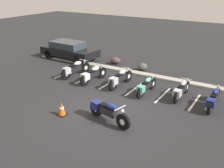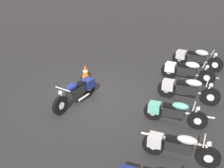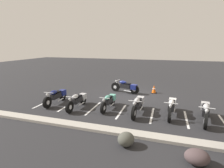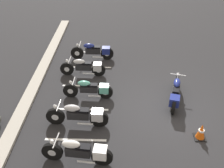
{
  "view_description": "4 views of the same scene",
  "coord_description": "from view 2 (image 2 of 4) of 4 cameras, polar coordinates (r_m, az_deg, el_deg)",
  "views": [
    {
      "loc": [
        5.56,
        -8.51,
        5.45
      ],
      "look_at": [
        -0.5,
        1.49,
        0.81
      ],
      "focal_mm": 42.0,
      "sensor_mm": 36.0,
      "label": 1
    },
    {
      "loc": [
        9.21,
        3.97,
        5.67
      ],
      "look_at": [
        0.36,
        0.84,
        0.93
      ],
      "focal_mm": 50.0,
      "sensor_mm": 36.0,
      "label": 2
    },
    {
      "loc": [
        -2.29,
        11.71,
        3.49
      ],
      "look_at": [
        1.17,
        0.67,
        0.86
      ],
      "focal_mm": 28.0,
      "sensor_mm": 36.0,
      "label": 3
    },
    {
      "loc": [
        -7.98,
        1.8,
        6.59
      ],
      "look_at": [
        0.09,
        2.05,
        1.06
      ],
      "focal_mm": 42.0,
      "sensor_mm": 36.0,
      "label": 4
    }
  ],
  "objects": [
    {
      "name": "stall_line_3",
      "position": [
        10.96,
        12.86,
        -5.11
      ],
      "size": [
        0.1,
        2.1,
        0.0
      ],
      "primitive_type": "cube",
      "color": "white",
      "rests_on": "ground"
    },
    {
      "name": "motorcycle_navy_featured",
      "position": [
        11.11,
        -6.39,
        -1.3
      ],
      "size": [
        2.21,
        0.85,
        0.88
      ],
      "rotation": [
        0.0,
        0.0,
        -0.24
      ],
      "color": "black",
      "rests_on": "ground"
    },
    {
      "name": "stall_line_1",
      "position": [
        13.81,
        14.7,
        1.63
      ],
      "size": [
        0.1,
        2.1,
        0.0
      ],
      "primitive_type": "cube",
      "color": "white",
      "rests_on": "ground"
    },
    {
      "name": "ground",
      "position": [
        11.52,
        -3.33,
        -2.75
      ],
      "size": [
        60.0,
        60.0,
        0.0
      ],
      "primitive_type": "plane",
      "color": "#262628"
    },
    {
      "name": "parked_bike_3",
      "position": [
        10.1,
        10.9,
        -5.02
      ],
      "size": [
        0.57,
        2.05,
        0.8
      ],
      "rotation": [
        0.0,
        0.0,
        1.54
      ],
      "color": "black",
      "rests_on": "ground"
    },
    {
      "name": "parked_bike_2",
      "position": [
        11.5,
        13.26,
        -0.88
      ],
      "size": [
        0.63,
        2.25,
        0.88
      ],
      "rotation": [
        0.0,
        0.0,
        1.52
      ],
      "color": "black",
      "rests_on": "ground"
    },
    {
      "name": "parked_bike_4",
      "position": [
        8.65,
        11.73,
        -11.06
      ],
      "size": [
        0.59,
        2.11,
        0.83
      ],
      "rotation": [
        0.0,
        0.0,
        1.54
      ],
      "color": "black",
      "rests_on": "ground"
    },
    {
      "name": "traffic_cone",
      "position": [
        13.0,
        -4.89,
        2.19
      ],
      "size": [
        0.4,
        0.4,
        0.6
      ],
      "color": "black",
      "rests_on": "ground"
    },
    {
      "name": "stall_line_2",
      "position": [
        12.36,
        13.89,
        -1.35
      ],
      "size": [
        0.1,
        2.1,
        0.0
      ],
      "primitive_type": "cube",
      "color": "white",
      "rests_on": "ground"
    },
    {
      "name": "stall_line_4",
      "position": [
        9.62,
        11.52,
        -9.93
      ],
      "size": [
        0.1,
        2.1,
        0.0
      ],
      "primitive_type": "cube",
      "color": "white",
      "rests_on": "ground"
    },
    {
      "name": "parked_bike_0",
      "position": [
        14.36,
        14.92,
        4.63
      ],
      "size": [
        0.73,
        2.25,
        0.89
      ],
      "rotation": [
        0.0,
        0.0,
        1.42
      ],
      "color": "black",
      "rests_on": "ground"
    },
    {
      "name": "stall_line_0",
      "position": [
        15.29,
        15.36,
        4.03
      ],
      "size": [
        0.1,
        2.1,
        0.0
      ],
      "primitive_type": "cube",
      "color": "white",
      "rests_on": "ground"
    },
    {
      "name": "parked_bike_1",
      "position": [
        13.01,
        13.24,
        2.43
      ],
      "size": [
        0.63,
        2.21,
        0.87
      ],
      "rotation": [
        0.0,
        0.0,
        1.48
      ],
      "color": "black",
      "rests_on": "ground"
    }
  ]
}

